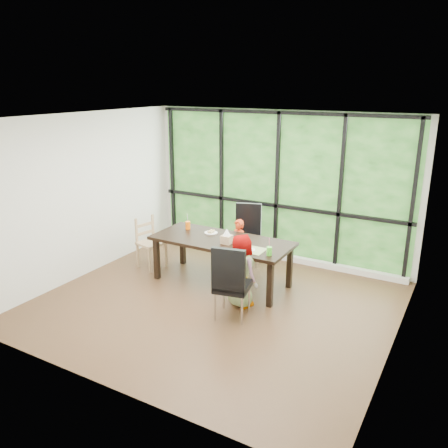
{
  "coord_description": "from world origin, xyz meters",
  "views": [
    {
      "loc": [
        3.13,
        -5.28,
        3.15
      ],
      "look_at": [
        -0.19,
        0.59,
        1.05
      ],
      "focal_mm": 36.66,
      "sensor_mm": 36.0,
      "label": 1
    }
  ],
  "objects_px": {
    "orange_cup": "(188,225)",
    "tissue_box": "(227,239)",
    "chair_window_leather": "(247,235)",
    "plate_near": "(248,250)",
    "child_toddler": "(238,246)",
    "dining_table": "(222,261)",
    "child_older": "(243,271)",
    "chair_interior_leather": "(233,281)",
    "chair_end_beech": "(151,243)",
    "green_cup": "(269,251)",
    "plate_far": "(211,233)"
  },
  "relations": [
    {
      "from": "chair_interior_leather",
      "to": "child_toddler",
      "type": "height_order",
      "value": "chair_interior_leather"
    },
    {
      "from": "chair_window_leather",
      "to": "child_toddler",
      "type": "bearing_deg",
      "value": -106.34
    },
    {
      "from": "plate_far",
      "to": "plate_near",
      "type": "bearing_deg",
      "value": -25.36
    },
    {
      "from": "dining_table",
      "to": "child_older",
      "type": "xyz_separation_m",
      "value": [
        0.66,
        -0.54,
        0.17
      ]
    },
    {
      "from": "dining_table",
      "to": "child_toddler",
      "type": "xyz_separation_m",
      "value": [
        -0.0,
        0.58,
        0.09
      ]
    },
    {
      "from": "plate_far",
      "to": "plate_near",
      "type": "xyz_separation_m",
      "value": [
        0.9,
        -0.43,
        0.0
      ]
    },
    {
      "from": "chair_window_leather",
      "to": "chair_interior_leather",
      "type": "distance_m",
      "value": 1.98
    },
    {
      "from": "chair_end_beech",
      "to": "green_cup",
      "type": "xyz_separation_m",
      "value": [
        2.35,
        -0.24,
        0.36
      ]
    },
    {
      "from": "chair_interior_leather",
      "to": "chair_end_beech",
      "type": "xyz_separation_m",
      "value": [
        -2.1,
        0.89,
        -0.09
      ]
    },
    {
      "from": "plate_near",
      "to": "child_older",
      "type": "bearing_deg",
      "value": -75.37
    },
    {
      "from": "dining_table",
      "to": "chair_interior_leather",
      "type": "distance_m",
      "value": 1.16
    },
    {
      "from": "chair_window_leather",
      "to": "chair_end_beech",
      "type": "relative_size",
      "value": 1.2
    },
    {
      "from": "chair_interior_leather",
      "to": "chair_end_beech",
      "type": "bearing_deg",
      "value": -34.38
    },
    {
      "from": "chair_end_beech",
      "to": "child_older",
      "type": "distance_m",
      "value": 2.14
    },
    {
      "from": "chair_end_beech",
      "to": "plate_near",
      "type": "bearing_deg",
      "value": -82.27
    },
    {
      "from": "chair_window_leather",
      "to": "child_older",
      "type": "xyz_separation_m",
      "value": [
        0.68,
        -1.47,
        0.01
      ]
    },
    {
      "from": "chair_window_leather",
      "to": "tissue_box",
      "type": "relative_size",
      "value": 7.08
    },
    {
      "from": "chair_window_leather",
      "to": "child_toddler",
      "type": "xyz_separation_m",
      "value": [
        0.02,
        -0.36,
        -0.08
      ]
    },
    {
      "from": "dining_table",
      "to": "chair_end_beech",
      "type": "distance_m",
      "value": 1.41
    },
    {
      "from": "chair_interior_leather",
      "to": "child_toddler",
      "type": "bearing_deg",
      "value": -76.52
    },
    {
      "from": "child_toddler",
      "to": "orange_cup",
      "type": "height_order",
      "value": "child_toddler"
    },
    {
      "from": "child_older",
      "to": "plate_near",
      "type": "xyz_separation_m",
      "value": [
        -0.08,
        0.3,
        0.21
      ]
    },
    {
      "from": "plate_near",
      "to": "tissue_box",
      "type": "height_order",
      "value": "tissue_box"
    },
    {
      "from": "plate_far",
      "to": "chair_interior_leather",
      "type": "bearing_deg",
      "value": -47.59
    },
    {
      "from": "chair_window_leather",
      "to": "orange_cup",
      "type": "height_order",
      "value": "chair_window_leather"
    },
    {
      "from": "child_older",
      "to": "green_cup",
      "type": "height_order",
      "value": "child_older"
    },
    {
      "from": "chair_end_beech",
      "to": "green_cup",
      "type": "height_order",
      "value": "chair_end_beech"
    },
    {
      "from": "chair_interior_leather",
      "to": "child_older",
      "type": "xyz_separation_m",
      "value": [
        -0.03,
        0.37,
        0.01
      ]
    },
    {
      "from": "dining_table",
      "to": "orange_cup",
      "type": "distance_m",
      "value": 0.91
    },
    {
      "from": "tissue_box",
      "to": "dining_table",
      "type": "bearing_deg",
      "value": 143.01
    },
    {
      "from": "orange_cup",
      "to": "green_cup",
      "type": "distance_m",
      "value": 1.78
    },
    {
      "from": "chair_window_leather",
      "to": "plate_near",
      "type": "relative_size",
      "value": 4.9
    },
    {
      "from": "plate_far",
      "to": "green_cup",
      "type": "xyz_separation_m",
      "value": [
        1.26,
        -0.45,
        0.06
      ]
    },
    {
      "from": "chair_interior_leather",
      "to": "plate_near",
      "type": "distance_m",
      "value": 0.72
    },
    {
      "from": "dining_table",
      "to": "plate_near",
      "type": "height_order",
      "value": "plate_near"
    },
    {
      "from": "plate_near",
      "to": "orange_cup",
      "type": "relative_size",
      "value": 1.66
    },
    {
      "from": "chair_end_beech",
      "to": "child_older",
      "type": "bearing_deg",
      "value": -90.11
    },
    {
      "from": "chair_end_beech",
      "to": "orange_cup",
      "type": "bearing_deg",
      "value": -57.65
    },
    {
      "from": "orange_cup",
      "to": "tissue_box",
      "type": "height_order",
      "value": "orange_cup"
    },
    {
      "from": "chair_window_leather",
      "to": "green_cup",
      "type": "xyz_separation_m",
      "value": [
        0.96,
        -1.2,
        0.27
      ]
    },
    {
      "from": "plate_near",
      "to": "tissue_box",
      "type": "relative_size",
      "value": 1.45
    },
    {
      "from": "dining_table",
      "to": "chair_window_leather",
      "type": "relative_size",
      "value": 2.08
    },
    {
      "from": "chair_window_leather",
      "to": "child_older",
      "type": "distance_m",
      "value": 1.62
    },
    {
      "from": "chair_end_beech",
      "to": "child_older",
      "type": "height_order",
      "value": "child_older"
    },
    {
      "from": "chair_window_leather",
      "to": "chair_end_beech",
      "type": "bearing_deg",
      "value": -164.55
    },
    {
      "from": "tissue_box",
      "to": "green_cup",
      "type": "bearing_deg",
      "value": -10.33
    },
    {
      "from": "dining_table",
      "to": "chair_window_leather",
      "type": "height_order",
      "value": "chair_window_leather"
    },
    {
      "from": "plate_near",
      "to": "green_cup",
      "type": "distance_m",
      "value": 0.37
    },
    {
      "from": "dining_table",
      "to": "child_older",
      "type": "distance_m",
      "value": 0.87
    },
    {
      "from": "green_cup",
      "to": "plate_near",
      "type": "bearing_deg",
      "value": 175.31
    }
  ]
}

